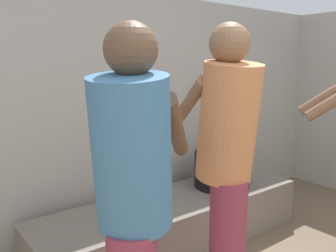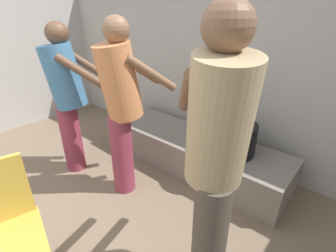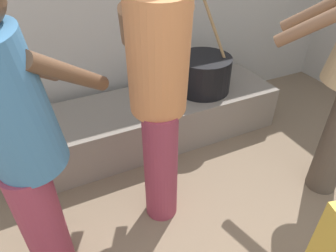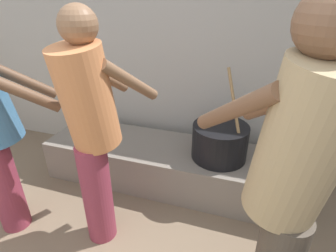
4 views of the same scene
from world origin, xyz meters
name	(u,v)px [view 1 (image 1 of 4)]	position (x,y,z in m)	size (l,w,h in m)	color
block_enclosure_rear	(117,116)	(0.00, 2.67, 0.96)	(5.10, 0.20, 1.91)	#ADA8A0
hearth_ledge	(175,222)	(0.18, 2.15, 0.18)	(2.15, 0.60, 0.37)	slate
cooking_pot_main	(222,169)	(0.67, 2.14, 0.52)	(0.45, 0.45, 0.74)	black
cook_in_blue_shirt	(133,195)	(-0.71, 1.31, 0.86)	(0.68, 0.67, 1.52)	#8C3347
cook_in_orange_shirt	(227,154)	(-0.04, 1.44, 0.90)	(0.50, 0.72, 1.57)	#8C3347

